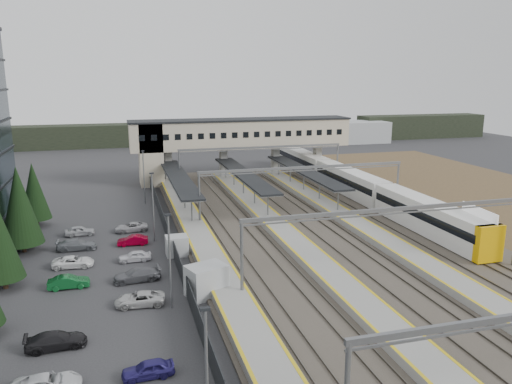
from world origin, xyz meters
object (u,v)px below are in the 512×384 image
object	(u,v)px
relay_cabin_far	(177,246)
footbridge	(227,137)
train	(351,183)
billboard	(478,223)
relay_cabin_near	(207,281)

from	to	relation	value
relay_cabin_far	footbridge	world-z (taller)	footbridge
footbridge	train	size ratio (longest dim) A/B	0.64
footbridge	train	distance (m)	24.70
relay_cabin_far	footbridge	bearing A→B (deg)	69.88
train	billboard	size ratio (longest dim) A/B	10.55
relay_cabin_far	footbridge	xyz separation A→B (m)	(13.75, 37.54, 6.87)
relay_cabin_near	footbridge	world-z (taller)	footbridge
relay_cabin_near	train	size ratio (longest dim) A/B	0.06
relay_cabin_near	relay_cabin_far	bearing A→B (deg)	96.86
relay_cabin_near	relay_cabin_far	world-z (taller)	relay_cabin_near
footbridge	billboard	xyz separation A→B (m)	(17.32, -45.76, -4.49)
relay_cabin_near	train	world-z (taller)	train
relay_cabin_far	train	xyz separation A→B (m)	(30.05, 19.89, 1.11)
billboard	relay_cabin_far	bearing A→B (deg)	165.18
train	relay_cabin_far	bearing A→B (deg)	-146.50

